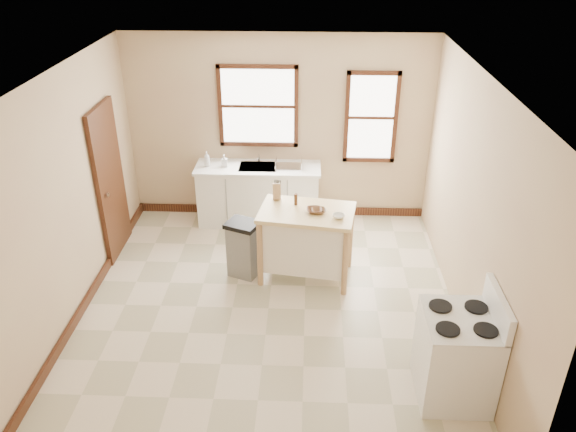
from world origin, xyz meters
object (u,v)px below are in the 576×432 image
at_px(kitchen_island, 306,244).
at_px(dish_rack, 289,164).
at_px(soap_bottle_b, 224,161).
at_px(pepper_grinder, 296,199).
at_px(gas_stove, 457,345).
at_px(bowl_c, 339,216).
at_px(trash_bin, 244,249).
at_px(bowl_a, 314,210).
at_px(soap_bottle_a, 207,159).
at_px(knife_block, 277,192).
at_px(bowl_b, 319,211).

bearing_deg(kitchen_island, dish_rack, 109.58).
distance_m(soap_bottle_b, pepper_grinder, 1.69).
relative_size(kitchen_island, gas_stove, 0.99).
xyz_separation_m(bowl_c, trash_bin, (-1.20, 0.17, -0.59)).
xyz_separation_m(pepper_grinder, gas_stove, (1.60, -2.17, -0.44)).
xyz_separation_m(bowl_a, trash_bin, (-0.90, 0.03, -0.59)).
bearing_deg(bowl_c, soap_bottle_a, 139.21).
distance_m(pepper_grinder, bowl_a, 0.31).
bearing_deg(trash_bin, knife_block, 60.39).
relative_size(knife_block, bowl_a, 1.03).
bearing_deg(bowl_a, knife_block, 144.01).
bearing_deg(trash_bin, soap_bottle_a, 137.84).
distance_m(knife_block, pepper_grinder, 0.30).
bearing_deg(bowl_c, gas_stove, -59.63).
distance_m(soap_bottle_b, trash_bin, 1.63).
xyz_separation_m(pepper_grinder, bowl_a, (0.23, -0.19, -0.05)).
relative_size(soap_bottle_a, kitchen_island, 0.19).
height_order(soap_bottle_b, gas_stove, gas_stove).
height_order(soap_bottle_b, bowl_c, soap_bottle_b).
relative_size(soap_bottle_b, pepper_grinder, 1.20).
bearing_deg(pepper_grinder, bowl_a, -39.76).
bearing_deg(gas_stove, trash_bin, 138.59).
distance_m(soap_bottle_b, bowl_b, 2.03).
height_order(soap_bottle_a, dish_rack, soap_bottle_a).
xyz_separation_m(soap_bottle_b, gas_stove, (2.70, -3.45, -0.42)).
relative_size(soap_bottle_b, knife_block, 0.90).
bearing_deg(kitchen_island, bowl_a, -10.38).
distance_m(knife_block, trash_bin, 0.85).
bearing_deg(knife_block, dish_rack, 77.18).
bearing_deg(gas_stove, soap_bottle_b, 127.98).
bearing_deg(bowl_a, kitchen_island, 161.01).
distance_m(bowl_a, gas_stove, 2.44).
height_order(bowl_b, bowl_c, bowl_c).
distance_m(dish_rack, gas_stove, 3.90).
xyz_separation_m(dish_rack, knife_block, (-0.11, -1.14, 0.09)).
bearing_deg(bowl_a, soap_bottle_a, 136.95).
height_order(knife_block, pepper_grinder, knife_block).
bearing_deg(bowl_a, bowl_c, -25.73).
bearing_deg(bowl_c, soap_bottle_b, 135.03).
relative_size(soap_bottle_a, bowl_b, 1.24).
height_order(dish_rack, kitchen_island, dish_rack).
bearing_deg(soap_bottle_b, gas_stove, -57.23).
bearing_deg(soap_bottle_b, soap_bottle_a, 174.58).
bearing_deg(soap_bottle_a, bowl_a, -45.26).
distance_m(soap_bottle_a, bowl_c, 2.48).
bearing_deg(pepper_grinder, soap_bottle_b, 130.40).
distance_m(soap_bottle_b, dish_rack, 0.95).
relative_size(pepper_grinder, bowl_c, 1.02).
bearing_deg(gas_stove, dish_rack, 116.71).
height_order(kitchen_island, bowl_c, bowl_c).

